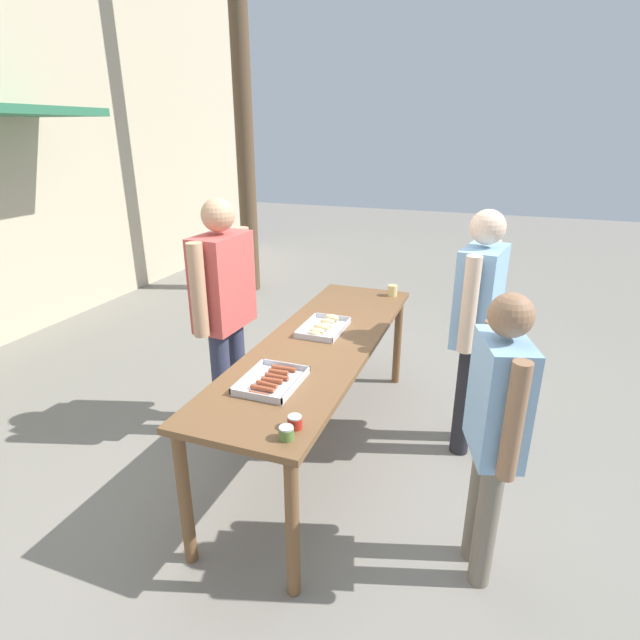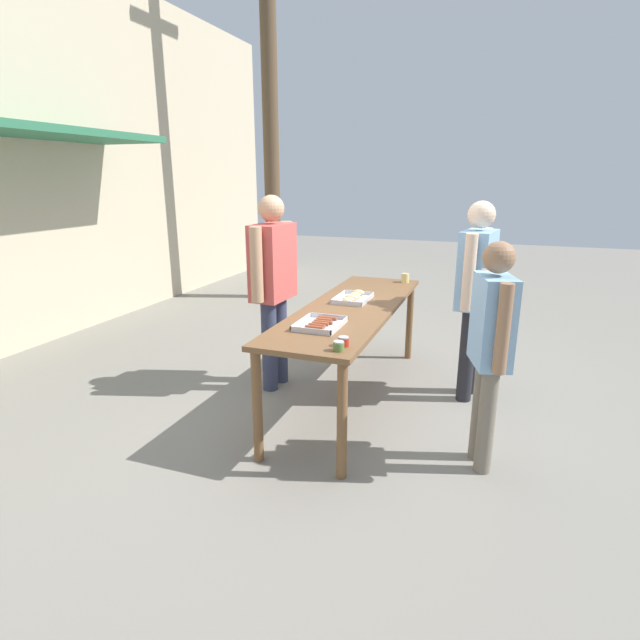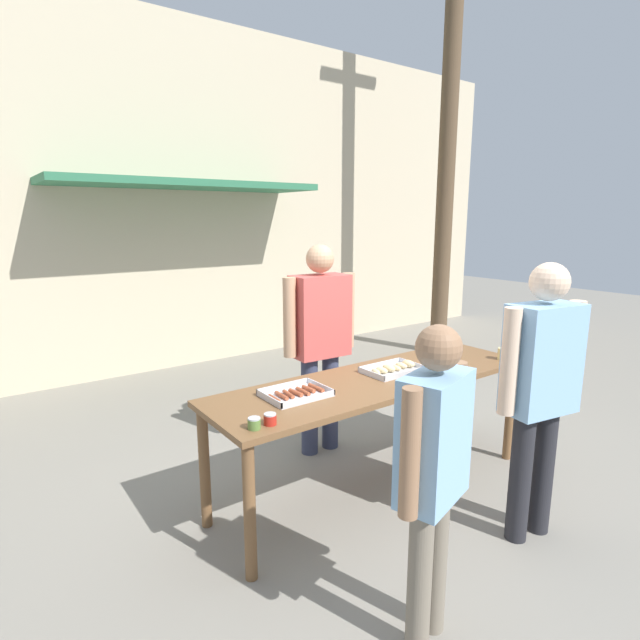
{
  "view_description": "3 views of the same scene",
  "coord_description": "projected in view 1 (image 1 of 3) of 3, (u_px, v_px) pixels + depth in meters",
  "views": [
    {
      "loc": [
        -2.96,
        -1.09,
        2.23
      ],
      "look_at": [
        0.0,
        0.0,
        1.02
      ],
      "focal_mm": 28.0,
      "sensor_mm": 36.0,
      "label": 1
    },
    {
      "loc": [
        -4.04,
        -1.18,
        1.95
      ],
      "look_at": [
        -0.69,
        0.04,
        0.92
      ],
      "focal_mm": 28.0,
      "sensor_mm": 36.0,
      "label": 2
    },
    {
      "loc": [
        -2.37,
        -2.54,
        2.02
      ],
      "look_at": [
        0.04,
        0.76,
        1.17
      ],
      "focal_mm": 28.0,
      "sensor_mm": 36.0,
      "label": 3
    }
  ],
  "objects": [
    {
      "name": "condiment_jar_mustard",
      "position": [
        286.0,
        433.0,
        2.33
      ],
      "size": [
        0.07,
        0.07,
        0.06
      ],
      "color": "#567A38",
      "rests_on": "serving_table"
    },
    {
      "name": "person_customer_holding_hotdog",
      "position": [
        496.0,
        419.0,
        2.38
      ],
      "size": [
        0.53,
        0.3,
        1.57
      ],
      "rotation": [
        0.0,
        0.0,
        3.43
      ],
      "color": "#756B5B",
      "rests_on": "ground"
    },
    {
      "name": "condiment_jar_ketchup",
      "position": [
        295.0,
        422.0,
        2.42
      ],
      "size": [
        0.07,
        0.07,
        0.06
      ],
      "color": "#B22319",
      "rests_on": "serving_table"
    },
    {
      "name": "serving_table",
      "position": [
        320.0,
        353.0,
        3.47
      ],
      "size": [
        2.58,
        0.75,
        0.87
      ],
      "color": "brown",
      "rests_on": "ground"
    },
    {
      "name": "person_server_behind_table",
      "position": [
        224.0,
        300.0,
        3.64
      ],
      "size": [
        0.69,
        0.29,
        1.8
      ],
      "rotation": [
        0.0,
        0.0,
        -0.05
      ],
      "color": "#333851",
      "rests_on": "ground"
    },
    {
      "name": "food_tray_buns",
      "position": [
        324.0,
        327.0,
        3.61
      ],
      "size": [
        0.43,
        0.29,
        0.06
      ],
      "color": "silver",
      "rests_on": "serving_table"
    },
    {
      "name": "beer_cup",
      "position": [
        392.0,
        290.0,
        4.34
      ],
      "size": [
        0.08,
        0.08,
        0.1
      ],
      "color": "#DBC67A",
      "rests_on": "serving_table"
    },
    {
      "name": "food_tray_sausages",
      "position": [
        272.0,
        381.0,
        2.85
      ],
      "size": [
        0.41,
        0.32,
        0.04
      ],
      "color": "silver",
      "rests_on": "serving_table"
    },
    {
      "name": "person_customer_with_cup",
      "position": [
        477.0,
        315.0,
        3.41
      ],
      "size": [
        0.63,
        0.32,
        1.76
      ],
      "rotation": [
        0.0,
        0.0,
        2.97
      ],
      "color": "#232328",
      "rests_on": "ground"
    },
    {
      "name": "ground_plane",
      "position": [
        320.0,
        447.0,
        3.75
      ],
      "size": [
        24.0,
        24.0,
        0.0
      ],
      "primitive_type": "plane",
      "color": "gray"
    },
    {
      "name": "utility_pole",
      "position": [
        239.0,
        34.0,
        6.29
      ],
      "size": [
        1.1,
        0.24,
        6.58
      ],
      "color": "brown",
      "rests_on": "ground"
    }
  ]
}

